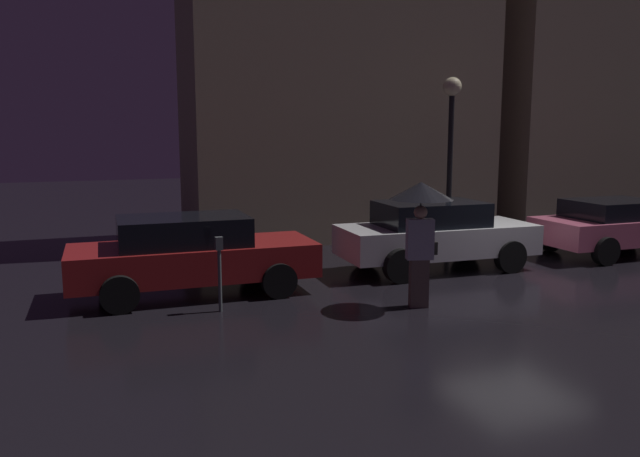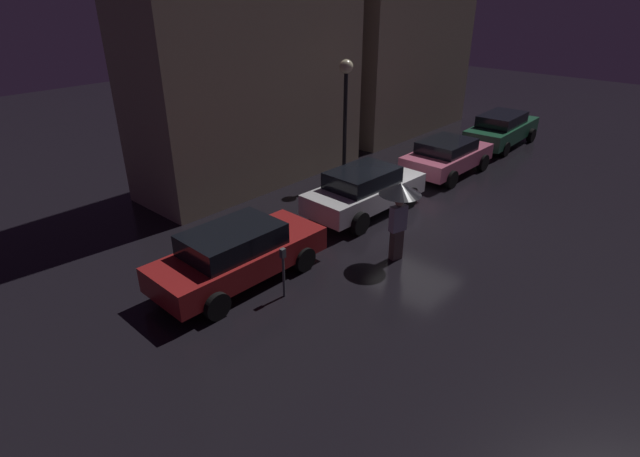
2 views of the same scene
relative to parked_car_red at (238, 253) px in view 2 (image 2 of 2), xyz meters
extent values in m
plane|color=black|center=(6.32, -1.30, -0.76)|extent=(60.00, 60.00, 0.00)
cube|color=gray|center=(5.12, 5.20, 4.68)|extent=(8.66, 3.00, 10.89)
cube|color=gray|center=(14.46, 5.20, 4.66)|extent=(7.95, 3.00, 10.84)
cube|color=maroon|center=(0.05, 0.00, -0.13)|extent=(4.47, 1.78, 0.62)
cube|color=black|center=(-0.13, 0.00, 0.43)|extent=(2.34, 1.53, 0.52)
cylinder|color=black|center=(1.42, 0.85, -0.44)|extent=(0.65, 0.22, 0.65)
cylinder|color=black|center=(1.42, -0.85, -0.44)|extent=(0.65, 0.22, 0.65)
cylinder|color=black|center=(-1.33, 0.85, -0.44)|extent=(0.65, 0.22, 0.65)
cylinder|color=black|center=(-1.33, -0.85, -0.44)|extent=(0.65, 0.22, 0.65)
cube|color=silver|center=(5.31, 0.20, -0.10)|extent=(4.30, 1.82, 0.63)
cube|color=black|center=(5.14, 0.20, 0.47)|extent=(2.26, 1.54, 0.51)
cylinder|color=black|center=(6.63, 1.03, -0.42)|extent=(0.70, 0.22, 0.70)
cylinder|color=black|center=(6.63, -0.63, -0.42)|extent=(0.70, 0.22, 0.70)
cylinder|color=black|center=(4.00, 1.03, -0.42)|extent=(0.70, 0.22, 0.70)
cylinder|color=black|center=(4.00, -0.63, -0.42)|extent=(0.70, 0.22, 0.70)
cube|color=#DB6684|center=(10.33, 0.11, -0.14)|extent=(4.02, 1.82, 0.59)
cube|color=black|center=(10.17, 0.11, 0.37)|extent=(2.09, 1.59, 0.43)
cylinder|color=black|center=(11.57, 1.00, -0.44)|extent=(0.65, 0.22, 0.65)
cylinder|color=black|center=(11.57, -0.79, -0.44)|extent=(0.65, 0.22, 0.65)
cylinder|color=black|center=(9.09, 1.00, -0.44)|extent=(0.65, 0.22, 0.65)
cylinder|color=black|center=(9.09, -0.79, -0.44)|extent=(0.65, 0.22, 0.65)
cube|color=#1E5638|center=(15.32, 0.17, -0.12)|extent=(4.68, 1.83, 0.66)
cube|color=black|center=(15.13, 0.17, 0.45)|extent=(2.46, 1.55, 0.48)
cylinder|color=black|center=(16.75, 1.00, -0.45)|extent=(0.62, 0.22, 0.62)
cylinder|color=black|center=(16.75, -0.66, -0.45)|extent=(0.62, 0.22, 0.62)
cylinder|color=black|center=(13.88, 1.00, -0.45)|extent=(0.62, 0.22, 0.62)
cylinder|color=black|center=(13.88, -0.66, -0.45)|extent=(0.62, 0.22, 0.62)
cube|color=#66564C|center=(3.50, -2.23, -0.35)|extent=(0.36, 0.29, 0.83)
cube|color=#B2B7C6|center=(3.50, -2.23, 0.42)|extent=(0.49, 0.33, 0.70)
sphere|color=tan|center=(3.50, -2.23, 0.88)|extent=(0.23, 0.23, 0.23)
cylinder|color=black|center=(3.50, -2.23, 0.69)|extent=(0.02, 0.02, 0.81)
cone|color=black|center=(3.50, -2.23, 1.24)|extent=(1.08, 1.08, 0.30)
cube|color=black|center=(3.75, -2.23, 0.25)|extent=(0.18, 0.14, 0.22)
cylinder|color=#4C5154|center=(0.25, -1.32, -0.24)|extent=(0.06, 0.06, 1.05)
cube|color=#4C5154|center=(0.25, -1.32, 0.40)|extent=(0.12, 0.10, 0.22)
cylinder|color=black|center=(7.05, 2.51, 1.17)|extent=(0.14, 0.14, 3.86)
sphere|color=#F9EAB7|center=(7.05, 2.51, 3.34)|extent=(0.47, 0.47, 0.47)
camera|label=1|loc=(-1.75, -11.37, 2.24)|focal=35.00mm
camera|label=2|loc=(-6.47, -8.55, 5.89)|focal=28.00mm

